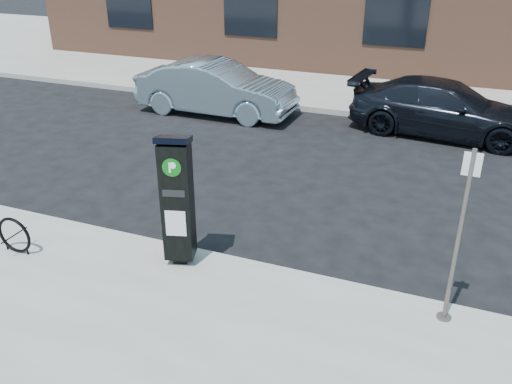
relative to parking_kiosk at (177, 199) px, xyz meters
The scene contains 9 objects.
ground 1.62m from the parking_kiosk, 18.39° to the left, with size 120.00×120.00×0.00m, color black.
sidewalk_far 14.43m from the parking_kiosk, 85.79° to the left, with size 60.00×12.00×0.15m, color gray.
curb_near 1.56m from the parking_kiosk, 17.41° to the left, with size 60.00×0.12×0.16m, color #9E9B93.
curb_far 8.51m from the parking_kiosk, 82.80° to the left, with size 60.00×0.12×0.16m, color #9E9B93.
parking_kiosk is the anchor object (origin of this frame).
sign_pole 3.74m from the parking_kiosk, ahead, with size 0.20×0.18×2.29m.
bike_rack 2.65m from the parking_kiosk, 163.61° to the right, with size 0.60×0.06×0.60m.
car_silver 7.80m from the parking_kiosk, 111.73° to the left, with size 1.53×4.39×1.45m, color #889FAD.
car_dark 8.36m from the parking_kiosk, 68.26° to the left, with size 1.87×4.59×1.33m, color black.
Camera 1 is at (2.51, -6.29, 4.54)m, focal length 38.00 mm.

